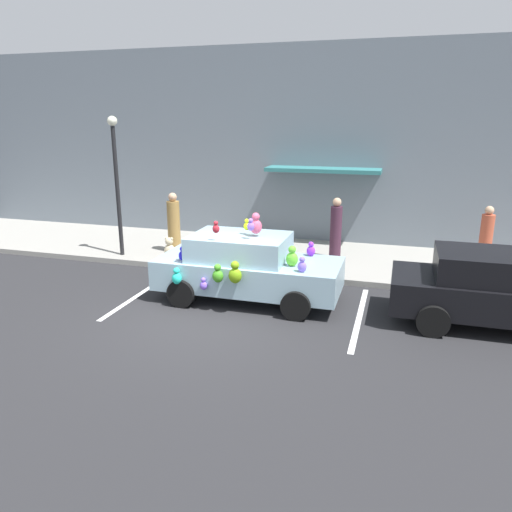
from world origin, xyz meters
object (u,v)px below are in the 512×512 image
at_px(teddy_bear_on_sidewalk, 169,248).
at_px(pedestrian_walking_past, 486,237).
at_px(plush_covered_car, 246,267).
at_px(street_lamp_post, 116,172).
at_px(pedestrian_by_lamp, 336,230).
at_px(pedestrian_near_shopfront, 174,225).
at_px(parked_sedan_behind, 502,290).

height_order(teddy_bear_on_sidewalk, pedestrian_walking_past, pedestrian_walking_past).
bearing_deg(plush_covered_car, street_lamp_post, 154.90).
xyz_separation_m(plush_covered_car, pedestrian_by_lamp, (1.58, 3.58, 0.20)).
relative_size(plush_covered_car, pedestrian_near_shopfront, 2.33).
height_order(pedestrian_near_shopfront, pedestrian_walking_past, pedestrian_near_shopfront).
distance_m(plush_covered_car, pedestrian_near_shopfront, 4.41).
xyz_separation_m(teddy_bear_on_sidewalk, street_lamp_post, (-1.53, -0.11, 2.17)).
bearing_deg(parked_sedan_behind, teddy_bear_on_sidewalk, 165.00).
relative_size(pedestrian_near_shopfront, pedestrian_by_lamp, 1.02).
height_order(pedestrian_walking_past, pedestrian_by_lamp, pedestrian_by_lamp).
distance_m(pedestrian_near_shopfront, pedestrian_walking_past, 9.02).
height_order(plush_covered_car, street_lamp_post, street_lamp_post).
distance_m(plush_covered_car, parked_sedan_behind, 5.41).
bearing_deg(teddy_bear_on_sidewalk, plush_covered_car, -36.25).
relative_size(street_lamp_post, pedestrian_walking_past, 2.44).
bearing_deg(plush_covered_car, pedestrian_walking_past, 36.51).
height_order(teddy_bear_on_sidewalk, pedestrian_by_lamp, pedestrian_by_lamp).
bearing_deg(street_lamp_post, pedestrian_by_lamp, 12.79).
bearing_deg(pedestrian_near_shopfront, pedestrian_by_lamp, 7.24).
relative_size(teddy_bear_on_sidewalk, pedestrian_walking_past, 0.38).
relative_size(pedestrian_walking_past, pedestrian_by_lamp, 0.92).
relative_size(street_lamp_post, pedestrian_by_lamp, 2.25).
bearing_deg(pedestrian_walking_past, parked_sedan_behind, -93.50).
height_order(parked_sedan_behind, pedestrian_by_lamp, pedestrian_by_lamp).
bearing_deg(pedestrian_near_shopfront, parked_sedan_behind, -18.88).
bearing_deg(plush_covered_car, parked_sedan_behind, -0.09).
xyz_separation_m(parked_sedan_behind, street_lamp_post, (-10.04, 2.18, 1.82)).
distance_m(parked_sedan_behind, teddy_bear_on_sidewalk, 8.82).
relative_size(plush_covered_car, teddy_bear_on_sidewalk, 6.81).
distance_m(plush_covered_car, street_lamp_post, 5.42).
bearing_deg(street_lamp_post, teddy_bear_on_sidewalk, 3.97).
distance_m(plush_covered_car, pedestrian_by_lamp, 3.91).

